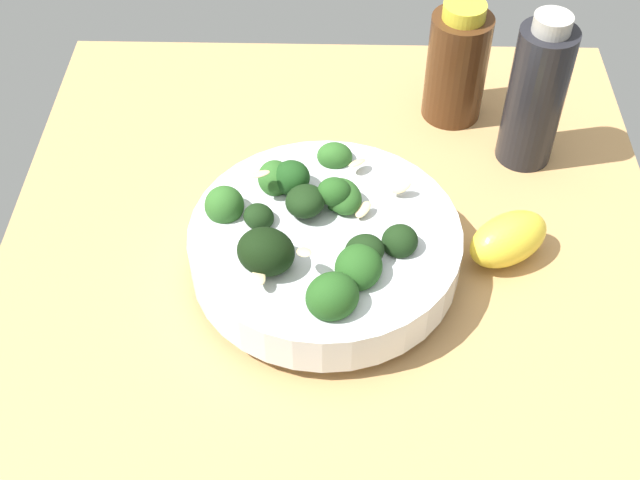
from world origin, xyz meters
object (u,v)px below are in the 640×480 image
at_px(bowl_of_broccoli, 318,244).
at_px(bottle_tall, 453,64).
at_px(bottle_short, 532,94).
at_px(lemon_wedge, 503,239).

xyz_separation_m(bowl_of_broccoli, bottle_tall, (-0.22, 0.13, 0.02)).
relative_size(bowl_of_broccoli, bottle_tall, 1.78).
bearing_deg(bottle_short, bottle_tall, -134.57).
relative_size(lemon_wedge, bottle_tall, 0.60).
height_order(lemon_wedge, bottle_short, bottle_short).
bearing_deg(lemon_wedge, bottle_short, 165.75).
bearing_deg(bowl_of_broccoli, bottle_tall, 149.91).
height_order(bowl_of_broccoli, bottle_short, bottle_short).
xyz_separation_m(bowl_of_broccoli, lemon_wedge, (-0.02, 0.16, -0.01)).
distance_m(bowl_of_broccoli, bottle_short, 0.25).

